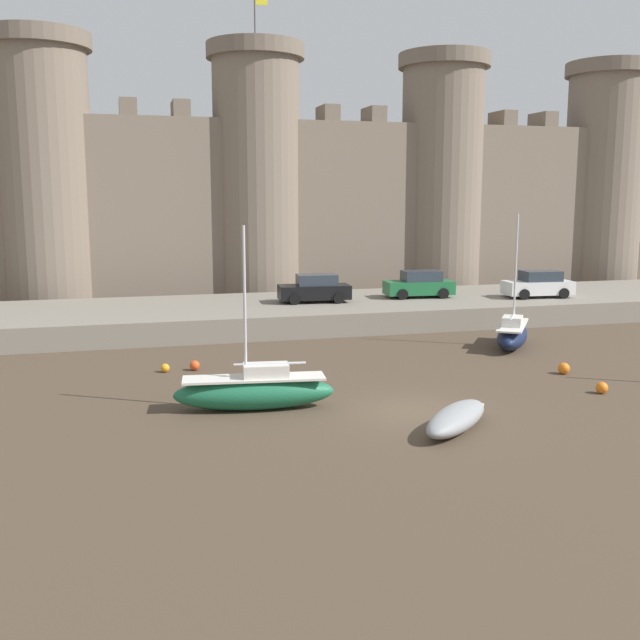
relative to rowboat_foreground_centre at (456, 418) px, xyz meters
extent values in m
plane|color=#4C3D2D|center=(-0.59, 2.25, -0.41)|extent=(160.00, 160.00, 0.00)
cube|color=gray|center=(-0.59, 20.90, 0.20)|extent=(66.68, 10.00, 1.23)
cube|color=#7A6B5B|center=(-0.59, 30.50, 5.76)|extent=(54.68, 2.80, 12.34)
cylinder|color=#7A6B5B|center=(-14.26, 30.50, 7.74)|extent=(5.85, 5.85, 16.29)
cylinder|color=#706254|center=(-14.26, 30.50, 16.38)|extent=(6.55, 6.55, 1.00)
cylinder|color=#7A6B5B|center=(-0.59, 30.50, 7.74)|extent=(5.85, 5.85, 16.29)
cylinder|color=#706254|center=(-0.59, 30.50, 16.38)|extent=(6.55, 6.55, 1.00)
cylinder|color=#4C4742|center=(-0.59, 30.50, 18.38)|extent=(0.10, 0.10, 3.00)
cube|color=yellow|center=(-0.14, 30.50, 19.58)|extent=(0.80, 0.04, 0.50)
cylinder|color=#7A6B5B|center=(13.08, 30.50, 7.74)|extent=(5.85, 5.85, 16.29)
cylinder|color=#706254|center=(13.08, 30.50, 16.38)|extent=(6.55, 6.55, 1.00)
cylinder|color=#7A6B5B|center=(26.75, 30.50, 7.74)|extent=(5.85, 5.85, 16.29)
cylinder|color=#706254|center=(26.75, 30.50, 16.38)|extent=(6.55, 6.55, 1.00)
cube|color=#746557|center=(-8.97, 30.50, 12.48)|extent=(1.10, 2.52, 1.10)
cube|color=#746557|center=(-5.62, 30.50, 12.48)|extent=(1.10, 2.52, 1.10)
cube|color=#746557|center=(4.44, 30.50, 12.48)|extent=(1.10, 2.52, 1.10)
cube|color=#746557|center=(7.80, 30.50, 12.48)|extent=(1.10, 2.52, 1.10)
cube|color=#746557|center=(17.86, 30.50, 12.48)|extent=(1.10, 2.52, 1.10)
cube|color=#746557|center=(21.21, 30.50, 12.48)|extent=(1.10, 2.52, 1.10)
ellipsoid|color=gray|center=(0.00, 0.00, -0.02)|extent=(3.68, 3.60, 0.78)
ellipsoid|color=silver|center=(0.00, 0.00, 0.04)|extent=(2.99, 2.92, 0.43)
cube|color=beige|center=(-0.22, -0.21, 0.08)|extent=(0.85, 0.87, 0.06)
cube|color=beige|center=(1.11, 1.07, 0.06)|extent=(0.66, 0.67, 0.08)
ellipsoid|color=#141E3D|center=(8.36, 11.30, 0.16)|extent=(3.91, 4.79, 1.14)
cube|color=silver|center=(8.36, 11.30, 0.69)|extent=(3.41, 4.19, 0.08)
cube|color=silver|center=(8.15, 11.00, 0.95)|extent=(1.51, 1.63, 0.44)
cylinder|color=silver|center=(8.50, 11.50, 3.40)|extent=(0.10, 0.10, 5.33)
cylinder|color=silver|center=(8.08, 10.90, 1.18)|extent=(1.32, 1.85, 0.08)
ellipsoid|color=#1E6B47|center=(-5.72, 3.99, 0.17)|extent=(5.66, 2.04, 1.15)
cube|color=silver|center=(-5.72, 3.99, 0.70)|extent=(4.98, 1.75, 0.08)
cube|color=silver|center=(-5.31, 3.94, 0.96)|extent=(1.65, 1.07, 0.44)
cylinder|color=silver|center=(-6.00, 4.02, 3.34)|extent=(0.10, 0.10, 5.18)
cylinder|color=silver|center=(-5.17, 3.92, 1.19)|extent=(2.48, 0.39, 0.08)
sphere|color=orange|center=(-8.34, 10.43, -0.22)|extent=(0.37, 0.37, 0.37)
sphere|color=orange|center=(7.19, 2.63, -0.19)|extent=(0.44, 0.44, 0.44)
sphere|color=orange|center=(7.61, 5.74, -0.17)|extent=(0.48, 0.48, 0.48)
sphere|color=#E04C1E|center=(-7.11, 10.44, -0.19)|extent=(0.43, 0.43, 0.43)
cube|color=black|center=(0.85, 20.68, 1.42)|extent=(4.22, 2.02, 0.80)
cube|color=#2D3842|center=(1.00, 20.66, 2.12)|extent=(2.37, 1.67, 0.64)
cylinder|color=black|center=(-0.49, 19.93, 1.14)|extent=(0.65, 0.23, 0.64)
cylinder|color=black|center=(-0.35, 21.62, 1.14)|extent=(0.65, 0.23, 0.64)
cylinder|color=black|center=(2.05, 19.73, 1.14)|extent=(0.65, 0.23, 0.64)
cylinder|color=black|center=(2.18, 21.42, 1.14)|extent=(0.65, 0.23, 0.64)
cube|color=silver|center=(14.45, 19.13, 1.42)|extent=(4.22, 2.02, 0.80)
cube|color=#2D3842|center=(14.60, 19.12, 2.12)|extent=(2.37, 1.67, 0.64)
cylinder|color=black|center=(13.12, 18.39, 1.14)|extent=(0.65, 0.23, 0.64)
cylinder|color=black|center=(13.25, 20.08, 1.14)|extent=(0.65, 0.23, 0.64)
cylinder|color=black|center=(15.65, 18.19, 1.14)|extent=(0.65, 0.23, 0.64)
cylinder|color=black|center=(15.79, 19.88, 1.14)|extent=(0.65, 0.23, 0.64)
cube|color=#1E6638|center=(7.50, 21.04, 1.42)|extent=(4.22, 2.02, 0.80)
cube|color=#2D3842|center=(7.65, 21.02, 2.12)|extent=(2.37, 1.67, 0.64)
cylinder|color=black|center=(6.17, 20.29, 1.14)|extent=(0.65, 0.23, 0.64)
cylinder|color=black|center=(6.30, 21.98, 1.14)|extent=(0.65, 0.23, 0.64)
cylinder|color=black|center=(8.70, 20.09, 1.14)|extent=(0.65, 0.23, 0.64)
cylinder|color=black|center=(8.83, 21.78, 1.14)|extent=(0.65, 0.23, 0.64)
camera|label=1|loc=(-10.13, -20.76, 6.89)|focal=42.00mm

